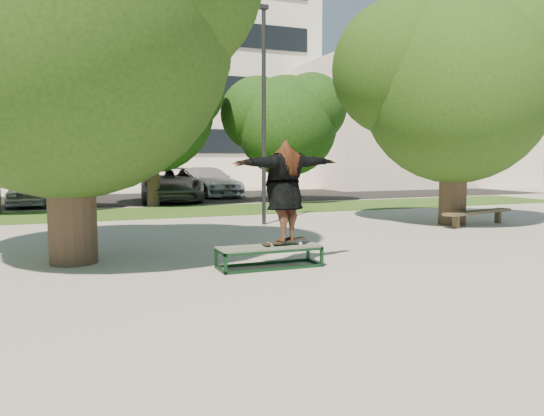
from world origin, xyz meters
name	(u,v)px	position (x,y,z in m)	size (l,w,h in m)	color
ground	(308,257)	(0.00, 0.00, 0.00)	(120.00, 120.00, 0.00)	gray
grass_strip	(220,210)	(1.00, 9.50, 0.01)	(30.00, 4.00, 0.02)	#1D4614
asphalt_strip	(161,198)	(0.00, 16.00, 0.01)	(40.00, 8.00, 0.01)	black
tree_left	(59,12)	(-4.29, 1.09, 4.42)	(6.96, 5.95, 7.12)	#38281E
tree_right	(452,79)	(5.92, 3.08, 4.09)	(6.24, 5.33, 6.51)	#38281E
bg_tree_mid	(149,103)	(-1.08, 12.08, 4.02)	(5.76, 4.92, 6.24)	#38281E
bg_tree_right	(284,120)	(4.43, 11.57, 3.49)	(5.04, 4.31, 5.43)	#38281E
lamppost	(264,113)	(1.00, 5.00, 3.15)	(0.25, 0.15, 6.11)	#2D2D30
office_building	(92,73)	(-2.00, 31.98, 8.00)	(30.00, 14.12, 16.00)	white
side_building	(405,128)	(18.00, 22.00, 4.00)	(15.00, 10.00, 8.00)	white
grind_box	(269,257)	(-1.06, -0.66, 0.19)	(1.80, 0.60, 0.38)	#11341B
skater_rig	(284,191)	(-0.78, -0.66, 1.33)	(2.22, 1.03, 1.83)	white
bench	(478,213)	(6.48, 2.50, 0.36)	(2.78, 1.05, 0.43)	#4D432E
car_silver_a	(30,190)	(-5.53, 13.89, 0.64)	(1.50, 3.73, 1.27)	silver
car_dark	(55,184)	(-4.63, 16.50, 0.73)	(1.55, 4.45, 1.47)	black
car_grey	(170,184)	(0.10, 14.20, 0.75)	(2.48, 5.38, 1.50)	#58585D
car_silver_b	(208,182)	(2.39, 16.50, 0.72)	(2.02, 4.97, 1.44)	silver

